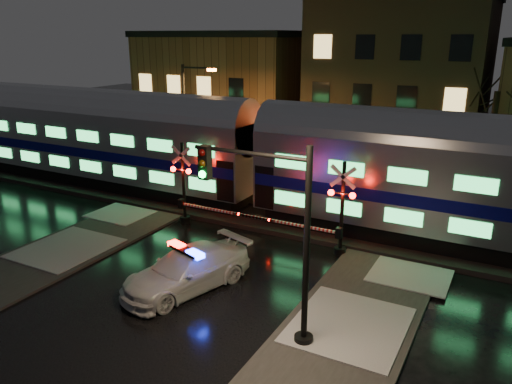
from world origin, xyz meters
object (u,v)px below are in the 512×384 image
police_car (187,270)px  crossing_signal_left (189,192)px  streetlight (188,115)px  crossing_signal_right (333,216)px  traffic_light (276,239)px

police_car → crossing_signal_left: crossing_signal_left is taller
police_car → streetlight: size_ratio=0.76×
crossing_signal_right → crossing_signal_left: crossing_signal_right is taller
crossing_signal_right → traffic_light: bearing=-85.1°
traffic_light → streetlight: size_ratio=0.85×
police_car → traffic_light: (4.30, -1.29, 2.57)m
police_car → streetlight: bearing=142.4°
traffic_light → streetlight: bearing=139.1°
police_car → crossing_signal_left: 6.85m
police_car → crossing_signal_right: bearing=74.0°
crossing_signal_left → traffic_light: 10.78m
crossing_signal_right → traffic_light: (0.59, -6.87, 1.62)m
crossing_signal_left → police_car: bearing=-55.4°
police_car → traffic_light: traffic_light is taller
crossing_signal_right → traffic_light: traffic_light is taller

